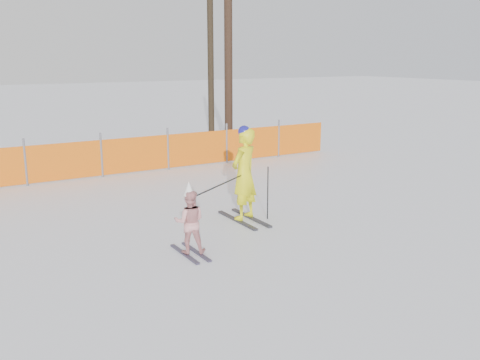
% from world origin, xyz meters
% --- Properties ---
extents(ground, '(120.00, 120.00, 0.00)m').
position_xyz_m(ground, '(0.00, 0.00, 0.00)').
color(ground, white).
rests_on(ground, ground).
extents(adult, '(0.81, 1.46, 1.97)m').
position_xyz_m(adult, '(0.40, 1.01, 0.98)').
color(adult, black).
rests_on(adult, ground).
extents(child, '(0.66, 1.04, 1.28)m').
position_xyz_m(child, '(-1.40, -0.18, 0.58)').
color(child, black).
rests_on(child, ground).
extents(ski_poles, '(2.17, 1.07, 1.12)m').
position_xyz_m(ski_poles, '(-0.00, 0.56, 0.82)').
color(ski_poles, black).
rests_on(ski_poles, ground).
extents(safety_fence, '(17.82, 0.06, 1.25)m').
position_xyz_m(safety_fence, '(-2.09, 6.48, 0.56)').
color(safety_fence, '#595960').
rests_on(safety_fence, ground).
extents(tree_trunks, '(1.21, 3.41, 6.13)m').
position_xyz_m(tree_trunks, '(5.01, 10.34, 2.96)').
color(tree_trunks, black).
rests_on(tree_trunks, ground).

